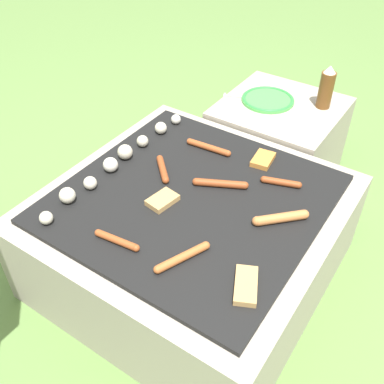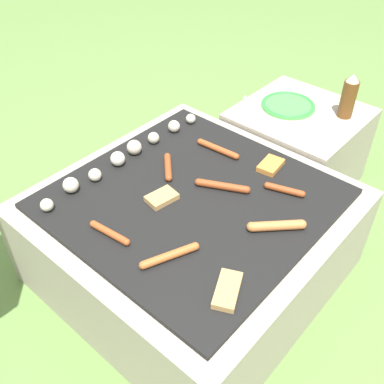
{
  "view_description": "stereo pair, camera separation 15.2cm",
  "coord_description": "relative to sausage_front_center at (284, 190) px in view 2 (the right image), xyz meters",
  "views": [
    {
      "loc": [
        -0.96,
        -0.65,
        1.38
      ],
      "look_at": [
        0.0,
        0.0,
        0.4
      ],
      "focal_mm": 42.0,
      "sensor_mm": 36.0,
      "label": 1
    },
    {
      "loc": [
        -0.87,
        -0.77,
        1.38
      ],
      "look_at": [
        0.0,
        0.0,
        0.4
      ],
      "focal_mm": 42.0,
      "sensor_mm": 36.0,
      "label": 2
    }
  ],
  "objects": [
    {
      "name": "ground_plane",
      "position": [
        -0.23,
        0.22,
        -0.39
      ],
      "size": [
        14.0,
        14.0,
        0.0
      ],
      "primitive_type": "plane",
      "color": "#608442"
    },
    {
      "name": "grill",
      "position": [
        -0.23,
        0.22,
        -0.2
      ],
      "size": [
        0.96,
        0.96,
        0.38
      ],
      "color": "#A89E8C",
      "rests_on": "ground_plane"
    },
    {
      "name": "side_ledge",
      "position": [
        0.52,
        0.24,
        -0.2
      ],
      "size": [
        0.51,
        0.52,
        0.38
      ],
      "color": "#A89E8C",
      "rests_on": "ground_plane"
    },
    {
      "name": "sausage_front_left",
      "position": [
        -0.53,
        0.29,
        -0.0
      ],
      "size": [
        0.04,
        0.16,
        0.02
      ],
      "color": "#A34C23",
      "rests_on": "grill"
    },
    {
      "name": "sausage_front_right",
      "position": [
        -0.13,
        0.17,
        0.0
      ],
      "size": [
        0.1,
        0.18,
        0.03
      ],
      "color": "#93421E",
      "rests_on": "grill"
    },
    {
      "name": "sausage_back_left",
      "position": [
        -0.48,
        0.09,
        0.0
      ],
      "size": [
        0.18,
        0.09,
        0.03
      ],
      "color": "#B7602D",
      "rests_on": "grill"
    },
    {
      "name": "sausage_front_center",
      "position": [
        0.0,
        0.0,
        0.0
      ],
      "size": [
        0.06,
        0.14,
        0.02
      ],
      "color": "#93421E",
      "rests_on": "grill"
    },
    {
      "name": "sausage_back_center",
      "position": [
        0.04,
        0.33,
        0.0
      ],
      "size": [
        0.04,
        0.19,
        0.02
      ],
      "color": "#A34C23",
      "rests_on": "grill"
    },
    {
      "name": "sausage_back_right",
      "position": [
        -0.17,
        -0.08,
        0.0
      ],
      "size": [
        0.15,
        0.14,
        0.03
      ],
      "color": "#C6753D",
      "rests_on": "grill"
    },
    {
      "name": "sausage_mid_left",
      "position": [
        -0.17,
        0.39,
        0.0
      ],
      "size": [
        0.12,
        0.12,
        0.03
      ],
      "color": "#93421E",
      "rests_on": "grill"
    },
    {
      "name": "bread_slice_right",
      "position": [
        -0.47,
        -0.11,
        -0.0
      ],
      "size": [
        0.14,
        0.11,
        0.02
      ],
      "color": "tan",
      "rests_on": "grill"
    },
    {
      "name": "bread_slice_center",
      "position": [
        -0.31,
        0.29,
        -0.0
      ],
      "size": [
        0.11,
        0.08,
        0.02
      ],
      "color": "tan",
      "rests_on": "grill"
    },
    {
      "name": "bread_slice_left",
      "position": [
        0.09,
        0.12,
        -0.0
      ],
      "size": [
        0.11,
        0.08,
        0.02
      ],
      "color": "#D18438",
      "rests_on": "grill"
    },
    {
      "name": "mushroom_row",
      "position": [
        -0.25,
        0.55,
        0.01
      ],
      "size": [
        0.76,
        0.07,
        0.06
      ],
      "color": "beige",
      "rests_on": "grill"
    },
    {
      "name": "plate_colorful",
      "position": [
        0.52,
        0.31,
        -0.0
      ],
      "size": [
        0.24,
        0.24,
        0.02
      ],
      "color": "#4CB24C",
      "rests_on": "side_ledge"
    },
    {
      "name": "condiment_bottle",
      "position": [
        0.61,
        0.08,
        0.08
      ],
      "size": [
        0.06,
        0.06,
        0.19
      ],
      "color": "brown",
      "rests_on": "side_ledge"
    },
    {
      "name": "fork_utensil",
      "position": [
        0.48,
        0.43,
        -0.01
      ],
      "size": [
        0.07,
        0.17,
        0.01
      ],
      "color": "silver",
      "rests_on": "side_ledge"
    }
  ]
}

